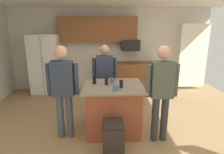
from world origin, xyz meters
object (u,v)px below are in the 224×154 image
at_px(refrigerator, 46,64).
at_px(microwave_over_range, 130,45).
at_px(mug_ceramic_white, 115,88).
at_px(trash_bin, 113,139).
at_px(person_elder_center, 63,86).
at_px(person_guest_left, 162,88).
at_px(glass_short_whisky, 106,81).
at_px(tumbler_amber, 121,84).
at_px(glass_pilsner, 94,81).
at_px(kitchen_island, 113,108).
at_px(mug_blue_stoneware, 112,81).
at_px(person_guest_right, 105,75).

height_order(refrigerator, microwave_over_range, refrigerator).
height_order(mug_ceramic_white, trash_bin, mug_ceramic_white).
relative_size(person_elder_center, person_guest_left, 0.99).
relative_size(refrigerator, glass_short_whisky, 11.93).
height_order(tumbler_amber, glass_pilsner, tumbler_amber).
bearing_deg(glass_pilsner, kitchen_island, -17.99).
height_order(person_elder_center, mug_blue_stoneware, person_elder_center).
xyz_separation_m(tumbler_amber, glass_pilsner, (-0.50, 0.27, -0.01)).
bearing_deg(kitchen_island, person_guest_right, 99.47).
xyz_separation_m(glass_pilsner, trash_bin, (0.31, -0.88, -0.73)).
bearing_deg(microwave_over_range, trash_bin, -102.52).
relative_size(microwave_over_range, person_guest_left, 0.32).
bearing_deg(glass_short_whisky, kitchen_island, -16.70).
bearing_deg(kitchen_island, mug_blue_stoneware, 91.74).
height_order(kitchen_island, mug_ceramic_white, mug_ceramic_white).
bearing_deg(refrigerator, microwave_over_range, 2.60).
distance_m(refrigerator, person_guest_right, 2.39).
bearing_deg(microwave_over_range, glass_short_whisky, -108.01).
bearing_deg(tumbler_amber, refrigerator, 128.43).
bearing_deg(trash_bin, glass_pilsner, 109.50).
relative_size(person_guest_left, glass_short_whisky, 11.56).
height_order(person_guest_right, trash_bin, person_guest_right).
bearing_deg(kitchen_island, person_elder_center, -170.25).
bearing_deg(person_elder_center, microwave_over_range, 49.56).
height_order(person_guest_left, mug_ceramic_white, person_guest_left).
bearing_deg(kitchen_island, glass_pilsner, 162.01).
height_order(microwave_over_range, kitchen_island, microwave_over_range).
bearing_deg(mug_ceramic_white, refrigerator, 125.29).
bearing_deg(person_guest_right, mug_blue_stoneware, 1.64).
distance_m(glass_short_whisky, mug_ceramic_white, 0.37).
bearing_deg(glass_pilsner, glass_short_whisky, -18.66).
distance_m(person_guest_right, glass_short_whisky, 0.80).
relative_size(glass_short_whisky, mug_ceramic_white, 1.15).
bearing_deg(microwave_over_range, person_elder_center, -120.69).
distance_m(person_guest_right, glass_pilsner, 0.75).
distance_m(kitchen_island, tumbler_amber, 0.59).
distance_m(kitchen_island, trash_bin, 0.79).
relative_size(kitchen_island, person_guest_right, 0.70).
height_order(kitchen_island, person_guest_left, person_guest_left).
relative_size(person_elder_center, glass_short_whisky, 11.48).
xyz_separation_m(person_elder_center, trash_bin, (0.87, -0.61, -0.71)).
bearing_deg(person_elder_center, glass_pilsner, 16.25).
bearing_deg(mug_blue_stoneware, person_elder_center, -161.47).
bearing_deg(mug_ceramic_white, trash_bin, -98.33).
height_order(person_guest_right, glass_short_whisky, person_guest_right).
xyz_separation_m(microwave_over_range, tumbler_amber, (-0.55, -2.70, -0.41)).
height_order(glass_pilsner, trash_bin, glass_pilsner).
xyz_separation_m(person_guest_left, glass_short_whisky, (-0.96, 0.40, 0.02)).
height_order(refrigerator, person_guest_left, refrigerator).
bearing_deg(person_guest_right, trash_bin, -6.02).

